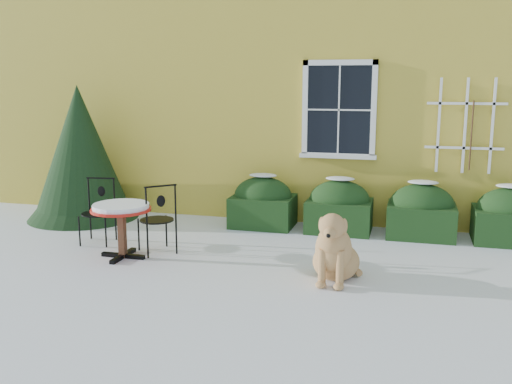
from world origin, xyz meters
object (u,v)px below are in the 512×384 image
(evergreen_shrub, at_px, (81,165))
(patio_chair_far, at_px, (98,211))
(patio_chair_near, at_px, (158,218))
(bistro_table, at_px, (121,213))
(dog, at_px, (335,252))

(evergreen_shrub, distance_m, patio_chair_far, 1.85)
(patio_chair_near, relative_size, patio_chair_far, 1.04)
(bistro_table, bearing_deg, dog, -3.73)
(bistro_table, distance_m, patio_chair_far, 0.97)
(evergreen_shrub, height_order, patio_chair_near, evergreen_shrub)
(evergreen_shrub, relative_size, dog, 2.31)
(patio_chair_far, bearing_deg, evergreen_shrub, 120.86)
(patio_chair_near, relative_size, dog, 0.99)
(patio_chair_far, distance_m, dog, 3.82)
(bistro_table, bearing_deg, patio_chair_far, 139.78)
(bistro_table, height_order, dog, dog)
(bistro_table, relative_size, patio_chair_near, 0.82)
(dog, bearing_deg, bistro_table, 178.70)
(patio_chair_near, height_order, dog, patio_chair_near)
(patio_chair_far, bearing_deg, dog, -20.58)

